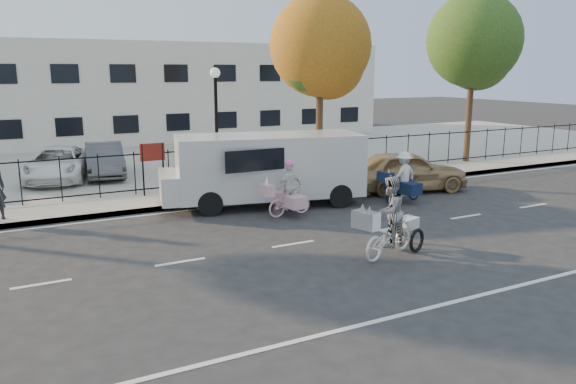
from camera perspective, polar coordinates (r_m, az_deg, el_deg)
ground at (r=14.54m, az=0.56°, el=-5.32°), size 120.00×120.00×0.00m
road_markings at (r=14.54m, az=0.56°, el=-5.30°), size 60.00×9.52×0.01m
curb at (r=18.96m, az=-6.65°, el=-0.96°), size 60.00×0.10×0.15m
sidewalk at (r=19.92m, az=-7.73°, el=-0.35°), size 60.00×2.20×0.15m
parking_lot at (r=28.32m, az=-13.91°, el=3.17°), size 60.00×15.60×0.15m
iron_fence at (r=20.78m, az=-8.84°, el=2.47°), size 58.00×0.06×1.50m
building at (r=37.81m, az=-17.84°, el=9.61°), size 34.00×10.00×6.00m
lamppost at (r=20.32m, az=-7.33°, el=8.57°), size 0.36×0.36×4.33m
street_sign at (r=19.81m, az=-13.58°, el=3.30°), size 0.85×0.06×1.80m
zebra_trike at (r=13.66m, az=10.26°, el=-3.39°), size 2.27×1.45×1.95m
unicorn_bike at (r=17.13m, az=0.08°, el=-0.35°), size 1.75×1.23×1.75m
bull_bike at (r=19.31m, az=11.59°, el=0.98°), size 1.90×1.31×1.73m
white_van at (r=18.45m, az=-2.22°, el=2.59°), size 6.96×3.49×2.33m
gold_sedan at (r=21.13m, az=11.97°, el=2.11°), size 4.73×2.78×1.51m
lot_car_b at (r=23.81m, az=-22.32°, el=2.68°), size 3.31×5.06×1.29m
lot_car_c at (r=24.04m, az=-18.14°, el=3.13°), size 1.91×4.22×1.34m
lot_car_d at (r=25.46m, az=1.18°, el=4.13°), size 2.45×3.94×1.25m
tree_mid at (r=22.84m, az=3.53°, el=14.13°), size 4.00×4.00×7.34m
tree_east at (r=27.93m, az=18.47°, el=13.96°), size 4.29×4.29×7.86m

